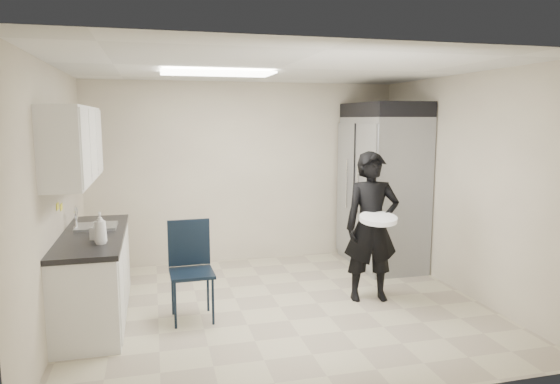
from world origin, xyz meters
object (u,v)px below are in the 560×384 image
object	(u,v)px
lower_counter	(95,278)
commercial_fridge	(382,192)
man_tuxedo	(371,227)
folding_chair	(192,273)

from	to	relation	value
lower_counter	commercial_fridge	xyz separation A→B (m)	(3.78, 1.07, 0.62)
commercial_fridge	man_tuxedo	world-z (taller)	commercial_fridge
commercial_fridge	folding_chair	size ratio (longest dim) A/B	2.11
lower_counter	man_tuxedo	world-z (taller)	man_tuxedo
commercial_fridge	folding_chair	world-z (taller)	commercial_fridge
commercial_fridge	lower_counter	bearing A→B (deg)	-164.12
lower_counter	commercial_fridge	bearing A→B (deg)	15.88
commercial_fridge	man_tuxedo	size ratio (longest dim) A/B	1.22
lower_counter	man_tuxedo	size ratio (longest dim) A/B	1.11
lower_counter	commercial_fridge	world-z (taller)	commercial_fridge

